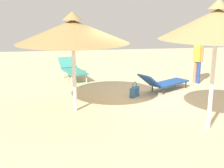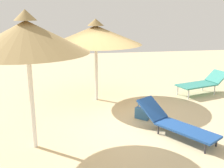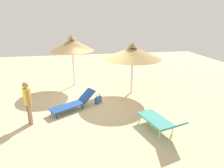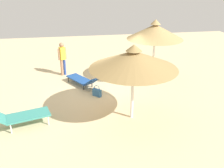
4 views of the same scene
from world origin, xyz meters
name	(u,v)px [view 2 (image 2 of 4)]	position (x,y,z in m)	size (l,w,h in m)	color
ground	(114,119)	(0.00, 0.00, -0.05)	(24.00, 24.00, 0.10)	beige
parasol_umbrella_front	(27,37)	(1.35, -2.03, 2.43)	(2.53, 2.53, 2.96)	white
parasol_umbrella_near_right	(96,35)	(-1.71, -0.29, 2.18)	(2.98, 2.98, 2.69)	white
lounge_chair_center	(175,123)	(1.34, 1.23, 0.32)	(2.08, 1.59, 0.72)	#1E478C
lounge_chair_edge	(202,83)	(-1.70, 3.55, 0.42)	(1.18, 2.01, 0.78)	teal
handbag	(142,113)	(0.21, 0.75, 0.18)	(0.37, 0.39, 0.51)	#336699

